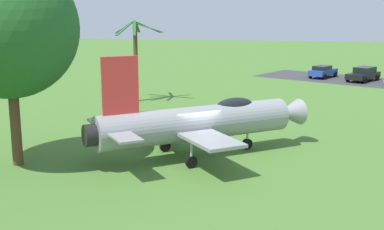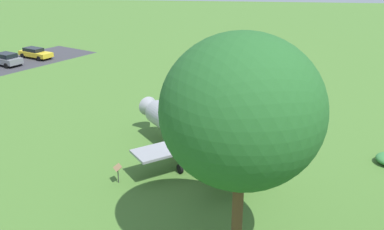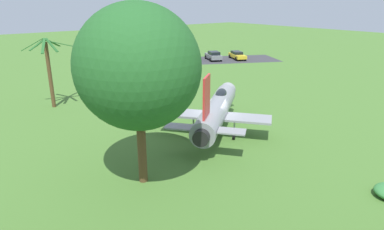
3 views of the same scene
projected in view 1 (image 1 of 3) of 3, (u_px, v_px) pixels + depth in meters
The scene contains 7 objects.
ground_plane at pixel (196, 157), 26.04m from camera, with size 200.00×200.00×0.00m, color #47722D.
display_jet at pixel (202, 122), 25.82m from camera, with size 9.90×11.31×5.42m.
shade_tree at pixel (8, 28), 23.36m from camera, with size 6.94×6.54×10.02m.
palm_tree at pixel (136, 56), 41.14m from camera, with size 4.44×4.43×6.68m.
info_plaque at pixel (154, 121), 30.41m from camera, with size 0.67×0.72×1.14m.
parked_car_black at pixel (363, 74), 53.42m from camera, with size 4.92×4.06×1.51m.
parked_car_blue at pixel (323, 71), 56.07m from camera, with size 4.45×3.46×1.38m.
Camera 1 is at (-24.57, -4.71, 7.55)m, focal length 46.60 mm.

